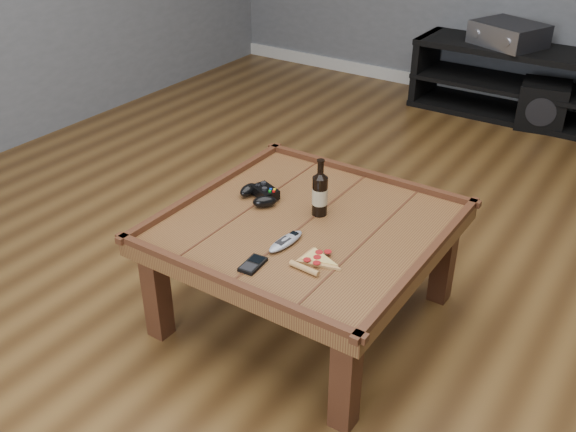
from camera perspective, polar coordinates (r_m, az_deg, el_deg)
The scene contains 11 objects.
ground at distance 2.72m, azimuth 1.53°, elevation -8.75°, with size 6.00×6.00×0.00m, color #452B13.
baseboard at distance 5.19m, azimuth 19.81°, elevation 9.73°, with size 5.00×0.02×0.10m, color silver.
coffee_table at distance 2.50m, azimuth 1.65°, elevation -1.75°, with size 1.03×1.03×0.48m.
media_console at distance 4.91m, azimuth 19.41°, elevation 11.12°, with size 1.40×0.45×0.50m.
beer_bottle at distance 2.48m, azimuth 2.85°, elevation 2.08°, with size 0.06×0.06×0.23m.
game_controller at distance 2.61m, azimuth -2.49°, elevation 1.97°, with size 0.19×0.17×0.05m.
pizza_slice at distance 2.23m, azimuth 2.44°, elevation -3.97°, with size 0.14×0.21×0.02m.
smartphone at distance 2.22m, azimuth -3.15°, elevation -4.31°, with size 0.07×0.11×0.01m.
remote_control at distance 2.33m, azimuth -0.20°, elevation -2.26°, with size 0.07×0.18×0.03m.
av_receiver at distance 4.84m, azimuth 19.01°, elevation 15.04°, with size 0.54×0.50×0.15m.
subwoofer at distance 4.81m, azimuth 21.72°, elevation 9.16°, with size 0.36×0.36×0.31m.
Camera 1 is at (1.12, -1.80, 1.71)m, focal length 40.00 mm.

